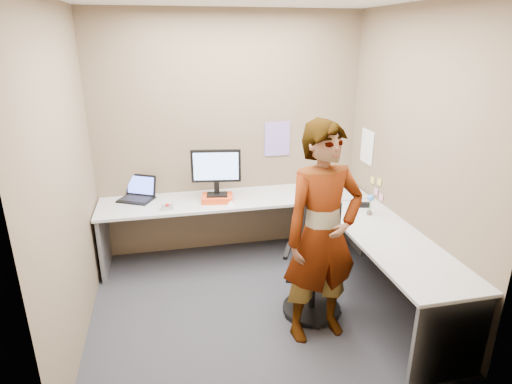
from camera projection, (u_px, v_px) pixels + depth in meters
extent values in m
plane|color=#29292E|center=(254.00, 304.00, 4.09)|extent=(3.00, 3.00, 0.00)
plane|color=brown|center=(230.00, 137.00, 4.82)|extent=(3.00, 0.00, 3.00)
plane|color=brown|center=(413.00, 159.00, 3.93)|extent=(0.00, 2.70, 2.70)
plane|color=brown|center=(66.00, 181.00, 3.33)|extent=(0.00, 2.70, 2.70)
cube|color=#B1B1B1|center=(236.00, 199.00, 4.74)|extent=(2.96, 0.65, 0.03)
cube|color=#B1B1B1|center=(391.00, 240.00, 3.78)|extent=(0.65, 1.91, 0.03)
cube|color=#59595B|center=(104.00, 241.00, 4.58)|extent=(0.04, 0.60, 0.70)
cube|color=#59595B|center=(354.00, 218.00, 5.15)|extent=(0.04, 0.60, 0.70)
cube|color=#59595B|center=(450.00, 342.00, 3.07)|extent=(0.60, 0.04, 0.70)
cube|color=red|center=(217.00, 198.00, 4.63)|extent=(0.36, 0.29, 0.07)
cube|color=black|center=(217.00, 195.00, 4.62)|extent=(0.24, 0.19, 0.02)
cube|color=black|center=(217.00, 187.00, 4.61)|extent=(0.06, 0.05, 0.13)
cube|color=black|center=(216.00, 166.00, 4.53)|extent=(0.53, 0.12, 0.35)
cube|color=#7EA3DA|center=(216.00, 166.00, 4.51)|extent=(0.47, 0.08, 0.30)
cube|color=black|center=(136.00, 200.00, 4.66)|extent=(0.43, 0.39, 0.02)
cube|color=black|center=(141.00, 185.00, 4.73)|extent=(0.35, 0.23, 0.23)
cube|color=#4A63EC|center=(141.00, 185.00, 4.73)|extent=(0.30, 0.19, 0.19)
cube|color=#B7B7BC|center=(168.00, 207.00, 4.41)|extent=(0.12, 0.08, 0.04)
sphere|color=red|center=(167.00, 205.00, 4.39)|extent=(0.04, 0.04, 0.04)
cone|color=white|center=(231.00, 203.00, 4.50)|extent=(0.10, 0.10, 0.06)
cube|color=black|center=(362.00, 205.00, 4.46)|extent=(0.16, 0.08, 0.05)
cylinder|color=brown|center=(369.00, 213.00, 4.28)|extent=(0.05, 0.05, 0.04)
cylinder|color=#338C3F|center=(370.00, 204.00, 4.25)|extent=(0.01, 0.01, 0.14)
sphere|color=#3D7CD8|center=(371.00, 198.00, 4.23)|extent=(0.07, 0.07, 0.07)
cube|color=#846BB7|center=(277.00, 139.00, 4.94)|extent=(0.30, 0.01, 0.40)
cube|color=white|center=(367.00, 147.00, 4.79)|extent=(0.01, 0.28, 0.38)
cube|color=#F2E059|center=(379.00, 182.00, 4.57)|extent=(0.01, 0.07, 0.07)
cube|color=pink|center=(376.00, 192.00, 4.66)|extent=(0.01, 0.07, 0.07)
cube|color=pink|center=(381.00, 197.00, 4.56)|extent=(0.01, 0.07, 0.07)
cube|color=#F2E059|center=(373.00, 180.00, 4.72)|extent=(0.01, 0.07, 0.07)
cylinder|color=black|center=(311.00, 308.00, 3.97)|extent=(0.53, 0.53, 0.04)
cylinder|color=black|center=(312.00, 289.00, 3.89)|extent=(0.06, 0.06, 0.38)
cube|color=black|center=(313.00, 270.00, 3.83)|extent=(0.58, 0.58, 0.07)
cube|color=black|center=(317.00, 228.00, 3.91)|extent=(0.40, 0.22, 0.52)
cube|color=black|center=(288.00, 251.00, 3.82)|extent=(0.15, 0.28, 0.03)
cube|color=black|center=(342.00, 256.00, 3.72)|extent=(0.15, 0.28, 0.03)
imported|color=#999399|center=(323.00, 235.00, 3.40)|extent=(0.73, 0.54, 1.85)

